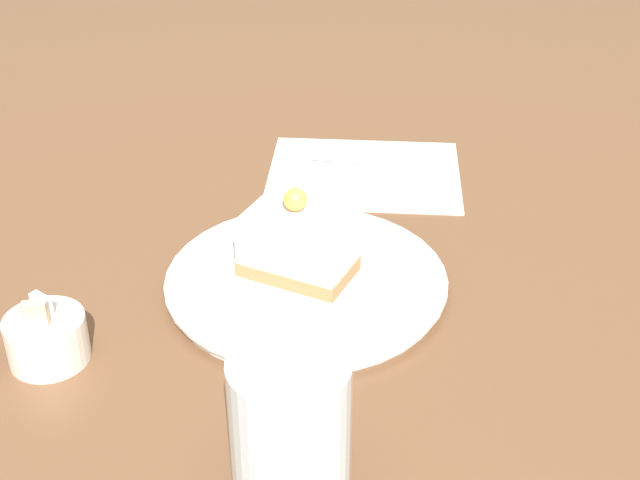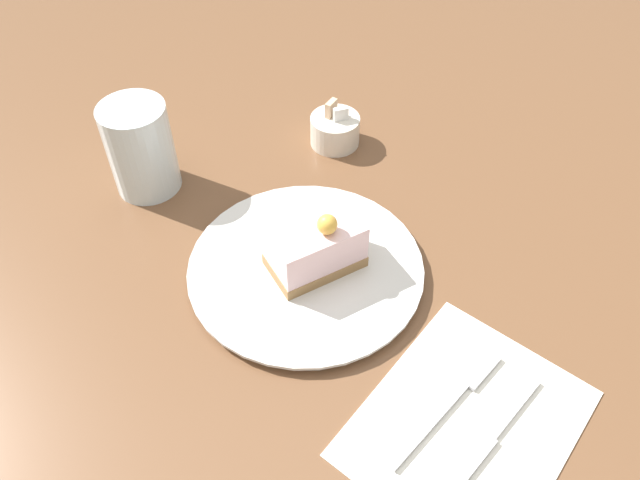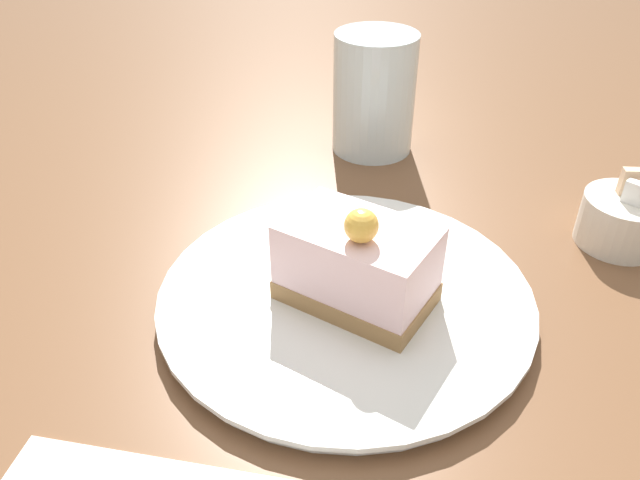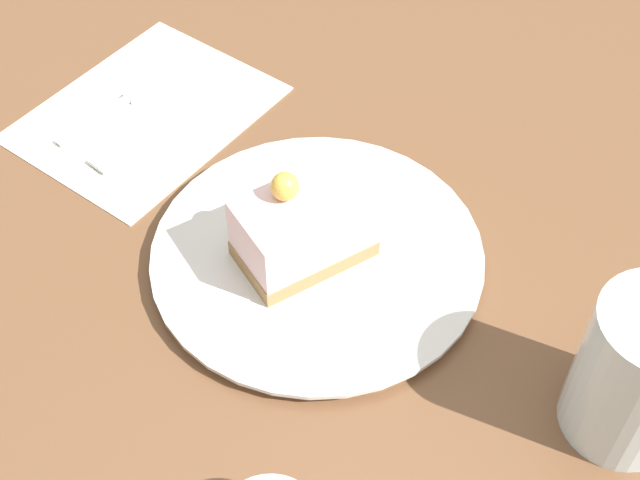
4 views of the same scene
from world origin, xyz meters
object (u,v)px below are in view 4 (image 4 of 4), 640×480
object	(u,v)px
fork	(153,129)
knife	(139,91)
drinking_glass	(639,373)
cake_slice	(307,225)
plate	(317,256)

from	to	relation	value
fork	knife	bearing A→B (deg)	-28.43
drinking_glass	fork	bearing A→B (deg)	8.19
cake_slice	knife	distance (m)	0.26
plate	fork	size ratio (longest dim) A/B	1.61
cake_slice	fork	size ratio (longest dim) A/B	0.68
fork	plate	bearing A→B (deg)	176.03
plate	drinking_glass	size ratio (longest dim) A/B	2.23
cake_slice	fork	xyz separation A→B (m)	(0.21, 0.00, -0.04)
knife	fork	bearing A→B (deg)	151.57
knife	drinking_glass	distance (m)	0.51
knife	drinking_glass	world-z (taller)	drinking_glass
knife	drinking_glass	size ratio (longest dim) A/B	1.36
cake_slice	knife	world-z (taller)	cake_slice
plate	fork	xyz separation A→B (m)	(0.21, 0.01, -0.00)
cake_slice	drinking_glass	xyz separation A→B (m)	(-0.25, -0.06, 0.02)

